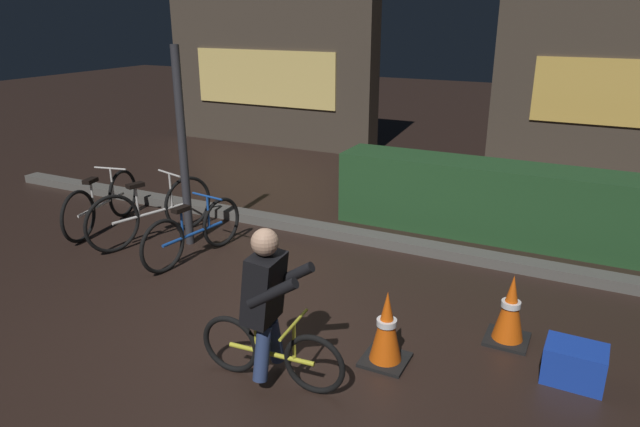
# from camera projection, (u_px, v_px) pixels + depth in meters

# --- Properties ---
(ground_plane) EXTENTS (40.00, 40.00, 0.00)m
(ground_plane) POSITION_uv_depth(u_px,v_px,m) (271.00, 323.00, 5.20)
(ground_plane) COLOR black
(sidewalk_curb) EXTENTS (12.00, 0.24, 0.12)m
(sidewalk_curb) POSITION_uv_depth(u_px,v_px,m) (364.00, 237.00, 7.03)
(sidewalk_curb) COLOR #56544F
(sidewalk_curb) RESTS_ON ground
(hedge_row) EXTENTS (4.80, 0.70, 0.92)m
(hedge_row) POSITION_uv_depth(u_px,v_px,m) (532.00, 206.00, 6.90)
(hedge_row) COLOR #214723
(hedge_row) RESTS_ON ground
(storefront_left) EXTENTS (4.61, 0.54, 4.05)m
(storefront_left) POSITION_uv_depth(u_px,v_px,m) (270.00, 46.00, 11.65)
(storefront_left) COLOR #42382D
(storefront_left) RESTS_ON ground
(street_post) EXTENTS (0.10, 0.10, 2.34)m
(street_post) POSITION_uv_depth(u_px,v_px,m) (183.00, 149.00, 6.61)
(street_post) COLOR #2D2D33
(street_post) RESTS_ON ground
(parked_bike_leftmost) EXTENTS (0.48, 1.59, 0.75)m
(parked_bike_leftmost) POSITION_uv_depth(u_px,v_px,m) (102.00, 203.00, 7.38)
(parked_bike_leftmost) COLOR black
(parked_bike_leftmost) RESTS_ON ground
(parked_bike_left_mid) EXTENTS (0.56, 1.69, 0.80)m
(parked_bike_left_mid) POSITION_uv_depth(u_px,v_px,m) (152.00, 212.00, 6.99)
(parked_bike_left_mid) COLOR black
(parked_bike_left_mid) RESTS_ON ground
(parked_bike_center_left) EXTENTS (0.46, 1.49, 0.69)m
(parked_bike_center_left) POSITION_uv_depth(u_px,v_px,m) (193.00, 232.00, 6.47)
(parked_bike_center_left) COLOR black
(parked_bike_center_left) RESTS_ON ground
(traffic_cone_near) EXTENTS (0.36, 0.36, 0.63)m
(traffic_cone_near) POSITION_uv_depth(u_px,v_px,m) (386.00, 329.00, 4.53)
(traffic_cone_near) COLOR black
(traffic_cone_near) RESTS_ON ground
(traffic_cone_far) EXTENTS (0.36, 0.36, 0.62)m
(traffic_cone_far) POSITION_uv_depth(u_px,v_px,m) (510.00, 310.00, 4.83)
(traffic_cone_far) COLOR black
(traffic_cone_far) RESTS_ON ground
(blue_crate) EXTENTS (0.45, 0.33, 0.30)m
(blue_crate) POSITION_uv_depth(u_px,v_px,m) (574.00, 364.00, 4.34)
(blue_crate) COLOR #193DB7
(blue_crate) RESTS_ON ground
(cyclist) EXTENTS (1.19, 0.50, 1.25)m
(cyclist) POSITION_uv_depth(u_px,v_px,m) (268.00, 306.00, 4.21)
(cyclist) COLOR black
(cyclist) RESTS_ON ground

